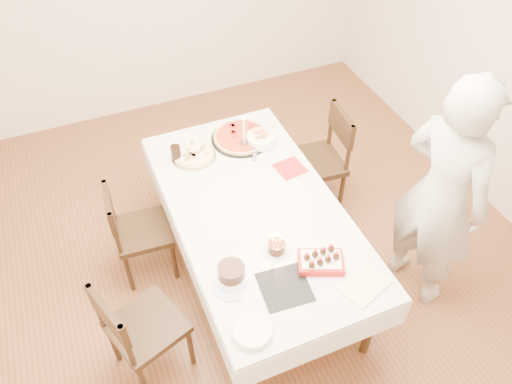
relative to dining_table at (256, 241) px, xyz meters
name	(u,v)px	position (x,y,z in m)	size (l,w,h in m)	color
floor	(256,259)	(0.05, 0.10, -0.38)	(5.00, 5.00, 0.00)	brown
dining_table	(256,241)	(0.00, 0.00, 0.00)	(1.14, 2.14, 0.75)	silver
chair_right_savory	(315,162)	(0.77, 0.53, 0.11)	(0.50, 0.50, 0.97)	#301E10
chair_left_savory	(143,231)	(-0.77, 0.37, 0.07)	(0.45, 0.45, 0.88)	#301E10
chair_left_dessert	(146,326)	(-0.95, -0.45, 0.09)	(0.48, 0.48, 0.93)	#301E10
person	(441,197)	(1.11, -0.56, 0.57)	(0.69, 0.45, 1.89)	beige
pizza_white	(194,155)	(-0.24, 0.69, 0.40)	(0.35, 0.35, 0.04)	beige
pizza_pepperoni	(241,137)	(0.18, 0.76, 0.40)	(0.49, 0.49, 0.04)	red
red_placemat	(290,168)	(0.40, 0.28, 0.38)	(0.21, 0.21, 0.01)	#B21E1E
pasta_bowl	(261,139)	(0.31, 0.64, 0.42)	(0.23, 0.23, 0.07)	white
taper_candle	(244,132)	(0.17, 0.65, 0.53)	(0.07, 0.07, 0.31)	white
shaker_pair	(255,156)	(0.19, 0.47, 0.41)	(0.07, 0.07, 0.08)	white
cola_glass	(176,154)	(-0.38, 0.71, 0.45)	(0.08, 0.08, 0.14)	black
layer_cake	(231,272)	(-0.37, -0.49, 0.42)	(0.22, 0.22, 0.09)	black
cake_board	(285,287)	(-0.10, -0.69, 0.38)	(0.30, 0.30, 0.01)	black
birthday_cake	(277,243)	(-0.03, -0.41, 0.45)	(0.11, 0.11, 0.13)	#39180F
strawberry_box	(321,261)	(0.19, -0.62, 0.41)	(0.29, 0.19, 0.07)	#A51213
box_lid	(365,286)	(0.36, -0.87, 0.38)	(0.30, 0.20, 0.02)	beige
plate_stack	(252,331)	(-0.40, -0.90, 0.40)	(0.23, 0.23, 0.05)	white
china_plate	(230,288)	(-0.41, -0.57, 0.38)	(0.20, 0.20, 0.01)	white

